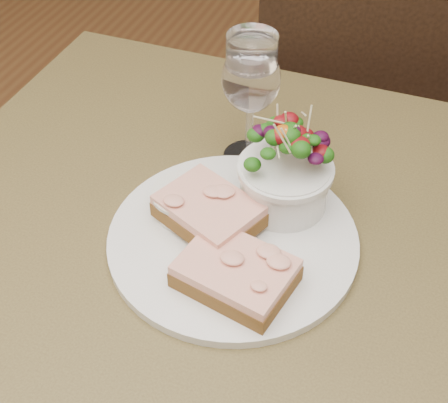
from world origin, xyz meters
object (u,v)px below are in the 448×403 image
at_px(wine_glass, 251,82).
at_px(sandwich_back, 209,211).
at_px(sandwich_front, 236,273).
at_px(ramekin, 185,201).
at_px(cafe_table, 209,290).
at_px(chair_far, 346,186).
at_px(dinner_plate, 233,239).
at_px(salad_bowl, 286,167).

bearing_deg(wine_glass, sandwich_back, -89.51).
bearing_deg(sandwich_front, wine_glass, 117.34).
bearing_deg(ramekin, cafe_table, -29.81).
bearing_deg(wine_glass, chair_far, 79.92).
height_order(dinner_plate, ramekin, ramekin).
xyz_separation_m(sandwich_back, wine_glass, (-0.00, 0.15, 0.09)).
relative_size(sandwich_back, ramekin, 1.88).
xyz_separation_m(dinner_plate, ramekin, (-0.07, 0.02, 0.03)).
bearing_deg(cafe_table, wine_glass, 91.23).
bearing_deg(ramekin, chair_far, 79.12).
bearing_deg(dinner_plate, cafe_table, -171.22).
relative_size(chair_far, ramekin, 11.99).
height_order(dinner_plate, sandwich_back, sandwich_back).
bearing_deg(ramekin, sandwich_front, -40.95).
height_order(sandwich_front, salad_bowl, salad_bowl).
bearing_deg(salad_bowl, sandwich_back, -135.89).
xyz_separation_m(sandwich_front, wine_glass, (-0.06, 0.23, 0.09)).
distance_m(dinner_plate, wine_glass, 0.20).
relative_size(cafe_table, ramekin, 10.66).
relative_size(dinner_plate, wine_glass, 1.73).
bearing_deg(wine_glass, ramekin, -103.66).
distance_m(dinner_plate, ramekin, 0.08).
distance_m(cafe_table, wine_glass, 0.28).
relative_size(cafe_table, salad_bowl, 6.30).
bearing_deg(dinner_plate, wine_glass, 102.29).
xyz_separation_m(chair_far, wine_glass, (-0.09, -0.50, 0.58)).
height_order(chair_far, sandwich_front, chair_far).
relative_size(sandwich_front, wine_glass, 0.79).
distance_m(sandwich_front, sandwich_back, 0.10).
relative_size(sandwich_back, salad_bowl, 1.11).
relative_size(dinner_plate, sandwich_back, 2.15).
distance_m(sandwich_front, salad_bowl, 0.15).
height_order(chair_far, sandwich_back, chair_far).
bearing_deg(salad_bowl, cafe_table, -130.96).
bearing_deg(salad_bowl, chair_far, 88.49).
bearing_deg(salad_bowl, sandwich_front, -94.83).
xyz_separation_m(sandwich_back, ramekin, (-0.04, 0.01, -0.00)).
bearing_deg(cafe_table, ramekin, 150.19).
bearing_deg(sandwich_front, cafe_table, 145.34).
xyz_separation_m(cafe_table, salad_bowl, (0.07, 0.08, 0.17)).
height_order(chair_far, wine_glass, wine_glass).
distance_m(cafe_table, chair_far, 0.76).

